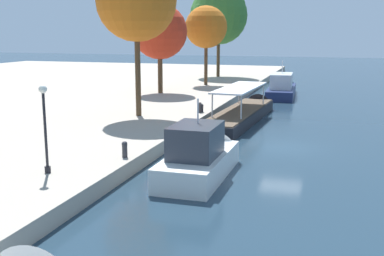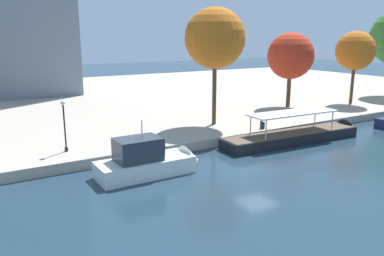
{
  "view_description": "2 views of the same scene",
  "coord_description": "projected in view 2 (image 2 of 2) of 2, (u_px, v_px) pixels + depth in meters",
  "views": [
    {
      "loc": [
        -28.76,
        -3.04,
        6.93
      ],
      "look_at": [
        -1.5,
        5.29,
        1.19
      ],
      "focal_mm": 44.82,
      "sensor_mm": 36.0,
      "label": 1
    },
    {
      "loc": [
        -17.66,
        -20.22,
        9.36
      ],
      "look_at": [
        -1.43,
        6.64,
        1.91
      ],
      "focal_mm": 36.67,
      "sensor_mm": 36.0,
      "label": 2
    }
  ],
  "objects": [
    {
      "name": "ground_plane",
      "position": [
        257.0,
        170.0,
        27.89
      ],
      "size": [
        220.0,
        220.0,
        0.0
      ],
      "primitive_type": "plane",
      "color": "#1E3342"
    },
    {
      "name": "tour_boat_2",
      "position": [
        300.0,
        137.0,
        35.43
      ],
      "size": [
        15.06,
        3.34,
        3.72
      ],
      "rotation": [
        0.0,
        0.0,
        -0.05
      ],
      "color": "black",
      "rests_on": "ground_plane"
    },
    {
      "name": "mooring_bollard_1",
      "position": [
        261.0,
        124.0,
        36.69
      ],
      "size": [
        0.24,
        0.24,
        0.81
      ],
      "color": "#2D2D33",
      "rests_on": "dock_promenade"
    },
    {
      "name": "tree_3",
      "position": [
        291.0,
        56.0,
        46.9
      ],
      "size": [
        5.53,
        5.53,
        8.94
      ],
      "color": "#4C3823",
      "rests_on": "dock_promenade"
    },
    {
      "name": "tree_4",
      "position": [
        214.0,
        38.0,
        37.01
      ],
      "size": [
        5.78,
        5.78,
        11.19
      ],
      "color": "#4C3823",
      "rests_on": "dock_promenade"
    },
    {
      "name": "motor_yacht_1",
      "position": [
        152.0,
        163.0,
        26.98
      ],
      "size": [
        7.61,
        2.61,
        4.71
      ],
      "rotation": [
        0.0,
        0.0,
        -0.0
      ],
      "color": "silver",
      "rests_on": "ground_plane"
    },
    {
      "name": "lamp_post",
      "position": [
        64.0,
        122.0,
        29.13
      ],
      "size": [
        0.36,
        0.36,
        3.92
      ],
      "color": "black",
      "rests_on": "dock_promenade"
    },
    {
      "name": "dock_promenade",
      "position": [
        102.0,
        100.0,
        55.98
      ],
      "size": [
        120.0,
        55.0,
        0.79
      ],
      "primitive_type": "cube",
      "color": "#A39989",
      "rests_on": "ground_plane"
    },
    {
      "name": "tree_0",
      "position": [
        355.0,
        51.0,
        49.16
      ],
      "size": [
        4.86,
        5.06,
        9.11
      ],
      "color": "#4C3823",
      "rests_on": "dock_promenade"
    },
    {
      "name": "mooring_bollard_2",
      "position": [
        120.0,
        146.0,
        29.52
      ],
      "size": [
        0.29,
        0.29,
        0.82
      ],
      "color": "#2D2D33",
      "rests_on": "dock_promenade"
    },
    {
      "name": "mooring_bollard_0",
      "position": [
        263.0,
        125.0,
        36.76
      ],
      "size": [
        0.28,
        0.28,
        0.67
      ],
      "color": "#2D2D33",
      "rests_on": "dock_promenade"
    }
  ]
}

